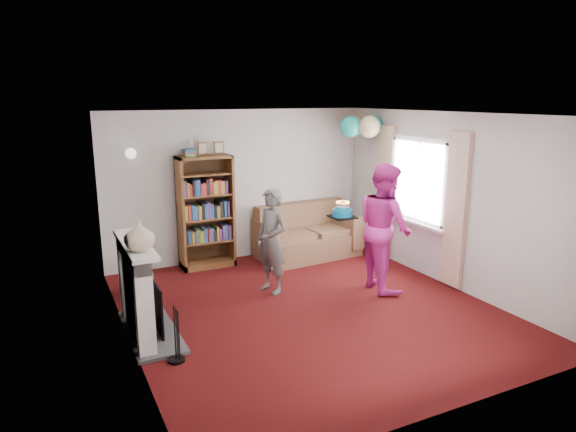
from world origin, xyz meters
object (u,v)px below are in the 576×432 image
person_striped (272,241)px  person_magenta (385,227)px  bookcase (205,213)px  birthday_cake (342,213)px  sofa (306,237)px

person_striped → person_magenta: 1.61m
bookcase → person_magenta: (1.99, -2.07, 0.02)m
bookcase → person_striped: (0.49, -1.51, -0.15)m
person_striped → birthday_cake: person_striped is taller
sofa → bookcase: bearing=167.4°
person_magenta → birthday_cake: 0.68m
sofa → birthday_cake: birthday_cake is taller
person_magenta → birthday_cake: (-0.62, 0.13, 0.24)m
birthday_cake → person_striped: bearing=153.5°
bookcase → birthday_cake: (1.36, -1.94, 0.26)m
sofa → birthday_cake: size_ratio=5.20×
sofa → person_magenta: (0.27, -1.84, 0.57)m
person_striped → person_magenta: bearing=51.7°
sofa → birthday_cake: bearing=-106.6°
sofa → person_magenta: 1.95m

